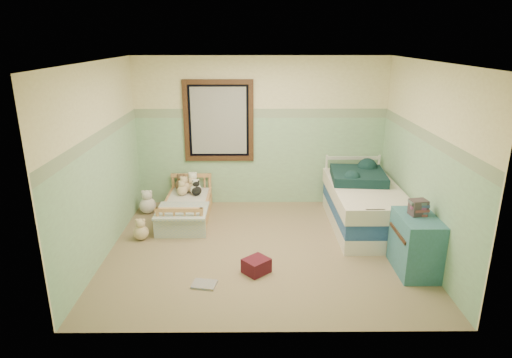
{
  "coord_description": "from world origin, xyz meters",
  "views": [
    {
      "loc": [
        -0.13,
        -5.47,
        2.79
      ],
      "look_at": [
        -0.09,
        0.35,
        0.9
      ],
      "focal_mm": 30.85,
      "sensor_mm": 36.0,
      "label": 1
    }
  ],
  "objects_px": {
    "plush_floor_tan": "(141,232)",
    "dresser": "(416,244)",
    "toddler_bed_frame": "(187,214)",
    "floor_book": "(204,284)",
    "plush_floor_cream": "(148,205)",
    "twin_bed_frame": "(363,220)",
    "red_pillow": "(256,266)"
  },
  "relations": [
    {
      "from": "dresser",
      "to": "floor_book",
      "type": "bearing_deg",
      "value": -172.81
    },
    {
      "from": "plush_floor_cream",
      "to": "red_pillow",
      "type": "xyz_separation_m",
      "value": [
        1.78,
        -1.94,
        -0.04
      ]
    },
    {
      "from": "red_pillow",
      "to": "toddler_bed_frame",
      "type": "bearing_deg",
      "value": 123.05
    },
    {
      "from": "plush_floor_cream",
      "to": "plush_floor_tan",
      "type": "distance_m",
      "value": 1.0
    },
    {
      "from": "dresser",
      "to": "floor_book",
      "type": "distance_m",
      "value": 2.61
    },
    {
      "from": "toddler_bed_frame",
      "to": "floor_book",
      "type": "bearing_deg",
      "value": -76.3
    },
    {
      "from": "dresser",
      "to": "red_pillow",
      "type": "bearing_deg",
      "value": -179.21
    },
    {
      "from": "toddler_bed_frame",
      "to": "floor_book",
      "type": "relative_size",
      "value": 5.0
    },
    {
      "from": "dresser",
      "to": "red_pillow",
      "type": "distance_m",
      "value": 1.97
    },
    {
      "from": "dresser",
      "to": "red_pillow",
      "type": "height_order",
      "value": "dresser"
    },
    {
      "from": "floor_book",
      "to": "plush_floor_tan",
      "type": "bearing_deg",
      "value": 140.08
    },
    {
      "from": "dresser",
      "to": "plush_floor_cream",
      "type": "bearing_deg",
      "value": 152.92
    },
    {
      "from": "twin_bed_frame",
      "to": "toddler_bed_frame",
      "type": "bearing_deg",
      "value": 172.99
    },
    {
      "from": "plush_floor_tan",
      "to": "twin_bed_frame",
      "type": "height_order",
      "value": "twin_bed_frame"
    },
    {
      "from": "dresser",
      "to": "twin_bed_frame",
      "type": "bearing_deg",
      "value": 103.26
    },
    {
      "from": "twin_bed_frame",
      "to": "red_pillow",
      "type": "height_order",
      "value": "twin_bed_frame"
    },
    {
      "from": "plush_floor_tan",
      "to": "twin_bed_frame",
      "type": "distance_m",
      "value": 3.32
    },
    {
      "from": "red_pillow",
      "to": "floor_book",
      "type": "relative_size",
      "value": 1.06
    },
    {
      "from": "toddler_bed_frame",
      "to": "twin_bed_frame",
      "type": "bearing_deg",
      "value": -7.01
    },
    {
      "from": "toddler_bed_frame",
      "to": "floor_book",
      "type": "xyz_separation_m",
      "value": [
        0.48,
        -1.99,
        -0.08
      ]
    },
    {
      "from": "twin_bed_frame",
      "to": "red_pillow",
      "type": "distance_m",
      "value": 2.13
    },
    {
      "from": "plush_floor_cream",
      "to": "floor_book",
      "type": "relative_size",
      "value": 0.97
    },
    {
      "from": "plush_floor_tan",
      "to": "dresser",
      "type": "bearing_deg",
      "value": -14.26
    },
    {
      "from": "twin_bed_frame",
      "to": "dresser",
      "type": "xyz_separation_m",
      "value": [
        0.31,
        -1.33,
        0.25
      ]
    },
    {
      "from": "twin_bed_frame",
      "to": "dresser",
      "type": "bearing_deg",
      "value": -76.74
    },
    {
      "from": "plush_floor_tan",
      "to": "plush_floor_cream",
      "type": "bearing_deg",
      "value": 97.47
    },
    {
      "from": "twin_bed_frame",
      "to": "red_pillow",
      "type": "bearing_deg",
      "value": -140.51
    },
    {
      "from": "plush_floor_tan",
      "to": "floor_book",
      "type": "height_order",
      "value": "plush_floor_tan"
    },
    {
      "from": "plush_floor_tan",
      "to": "floor_book",
      "type": "bearing_deg",
      "value": -50.22
    },
    {
      "from": "toddler_bed_frame",
      "to": "dresser",
      "type": "height_order",
      "value": "dresser"
    },
    {
      "from": "plush_floor_cream",
      "to": "twin_bed_frame",
      "type": "bearing_deg",
      "value": -9.66
    },
    {
      "from": "plush_floor_tan",
      "to": "red_pillow",
      "type": "relative_size",
      "value": 0.74
    }
  ]
}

